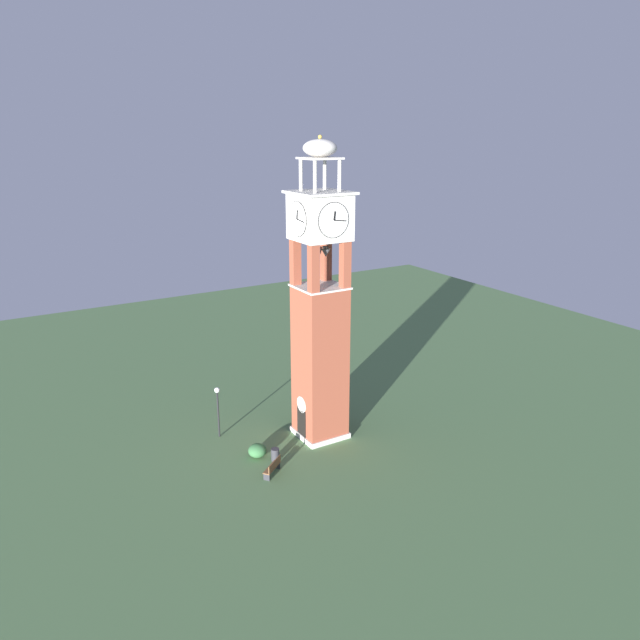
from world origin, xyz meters
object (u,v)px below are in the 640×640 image
Objects in this scene: clock_tower at (320,320)px; lamp_post at (218,402)px; trash_bin at (275,455)px; park_bench at (273,467)px.

clock_tower is 8.83m from lamp_post.
clock_tower is at bearing 109.62° from trash_bin.
lamp_post reaches higher than trash_bin.
park_bench is at bearing -31.82° from trash_bin.
clock_tower is 5.46× the size of lamp_post.
park_bench is at bearing 9.04° from lamp_post.
lamp_post reaches higher than park_bench.
clock_tower is 8.90m from trash_bin.
clock_tower is 12.73× the size of park_bench.
park_bench is (2.86, -5.00, -7.66)m from clock_tower.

